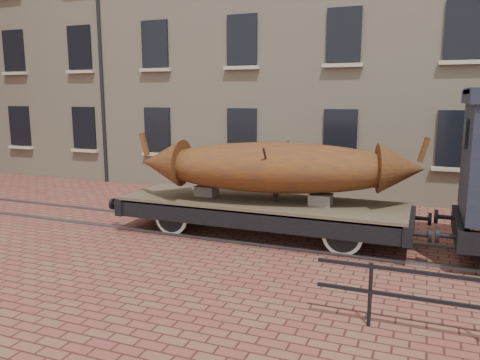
% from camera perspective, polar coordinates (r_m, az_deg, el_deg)
% --- Properties ---
extents(ground, '(90.00, 90.00, 0.00)m').
position_cam_1_polar(ground, '(11.79, 2.79, -6.89)').
color(ground, brown).
extents(warehouse_cream, '(40.00, 10.19, 14.00)m').
position_cam_1_polar(warehouse_cream, '(20.99, 20.80, 19.22)').
color(warehouse_cream, '#C7B795').
rests_on(warehouse_cream, ground).
extents(rail_track, '(30.00, 1.52, 0.06)m').
position_cam_1_polar(rail_track, '(11.78, 2.79, -6.75)').
color(rail_track, '#59595E').
rests_on(rail_track, ground).
extents(flatcar_wagon, '(7.87, 2.14, 1.19)m').
position_cam_1_polar(flatcar_wagon, '(11.61, 2.56, -3.36)').
color(flatcar_wagon, brown).
rests_on(flatcar_wagon, ground).
extents(iron_boat, '(6.89, 3.00, 1.64)m').
position_cam_1_polar(iron_boat, '(11.30, 4.44, 1.57)').
color(iron_boat, brown).
rests_on(iron_boat, flatcar_wagon).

